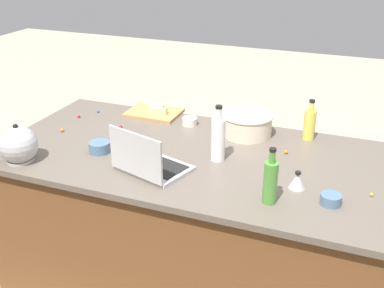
% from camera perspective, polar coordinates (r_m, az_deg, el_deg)
% --- Properties ---
extents(island_counter, '(1.93, 0.96, 0.90)m').
position_cam_1_polar(island_counter, '(2.52, -0.00, -10.36)').
color(island_counter, brown).
rests_on(island_counter, ground).
extents(laptop, '(0.36, 0.31, 0.22)m').
position_cam_1_polar(laptop, '(2.10, -5.32, -2.31)').
color(laptop, '#B7B7BC').
rests_on(laptop, island_counter).
extents(mixing_bowl_large, '(0.27, 0.27, 0.12)m').
position_cam_1_polar(mixing_bowl_large, '(2.49, 6.70, 2.46)').
color(mixing_bowl_large, beige).
rests_on(mixing_bowl_large, island_counter).
extents(bottle_vinegar, '(0.07, 0.07, 0.27)m').
position_cam_1_polar(bottle_vinegar, '(2.18, 3.18, 0.68)').
color(bottle_vinegar, white).
rests_on(bottle_vinegar, island_counter).
extents(bottle_oil, '(0.06, 0.06, 0.21)m').
position_cam_1_polar(bottle_oil, '(2.49, 14.07, 2.43)').
color(bottle_oil, '#DBC64C').
rests_on(bottle_oil, island_counter).
extents(bottle_olive, '(0.06, 0.06, 0.24)m').
position_cam_1_polar(bottle_olive, '(1.87, 9.48, -4.46)').
color(bottle_olive, '#4C8C38').
rests_on(bottle_olive, island_counter).
extents(kettle, '(0.21, 0.18, 0.20)m').
position_cam_1_polar(kettle, '(2.33, -20.31, -0.14)').
color(kettle, '#ADADB2').
rests_on(kettle, island_counter).
extents(cutting_board, '(0.30, 0.22, 0.02)m').
position_cam_1_polar(cutting_board, '(2.78, -4.65, 3.78)').
color(cutting_board, '#AD7F4C').
rests_on(cutting_board, island_counter).
extents(butter_stick_left, '(0.11, 0.04, 0.04)m').
position_cam_1_polar(butter_stick_left, '(2.79, -4.53, 4.47)').
color(butter_stick_left, '#F4E58C').
rests_on(butter_stick_left, cutting_board).
extents(butter_stick_right, '(0.11, 0.05, 0.04)m').
position_cam_1_polar(butter_stick_right, '(2.73, -4.21, 4.06)').
color(butter_stick_right, '#F4E58C').
rests_on(butter_stick_right, cutting_board).
extents(ramekin_small, '(0.10, 0.10, 0.05)m').
position_cam_1_polar(ramekin_small, '(2.34, -11.14, -0.37)').
color(ramekin_small, slate).
rests_on(ramekin_small, island_counter).
extents(ramekin_medium, '(0.08, 0.08, 0.04)m').
position_cam_1_polar(ramekin_medium, '(2.61, -0.29, 2.77)').
color(ramekin_medium, beige).
rests_on(ramekin_medium, island_counter).
extents(ramekin_wide, '(0.08, 0.08, 0.04)m').
position_cam_1_polar(ramekin_wide, '(1.95, 16.47, -6.44)').
color(ramekin_wide, slate).
rests_on(ramekin_wide, island_counter).
extents(kitchen_timer, '(0.07, 0.07, 0.08)m').
position_cam_1_polar(kitchen_timer, '(2.02, 12.65, -4.33)').
color(kitchen_timer, '#B2B2B7').
rests_on(kitchen_timer, island_counter).
extents(candy_0, '(0.02, 0.02, 0.02)m').
position_cam_1_polar(candy_0, '(2.62, -15.48, 1.63)').
color(candy_0, orange).
rests_on(candy_0, island_counter).
extents(candy_2, '(0.02, 0.02, 0.02)m').
position_cam_1_polar(candy_2, '(2.80, -13.58, 3.29)').
color(candy_2, red).
rests_on(candy_2, island_counter).
extents(candy_3, '(0.01, 0.01, 0.01)m').
position_cam_1_polar(candy_3, '(2.85, -11.32, 3.90)').
color(candy_3, blue).
rests_on(candy_3, island_counter).
extents(candy_4, '(0.02, 0.02, 0.02)m').
position_cam_1_polar(candy_4, '(2.33, 11.33, -0.95)').
color(candy_4, orange).
rests_on(candy_4, island_counter).
extents(candy_5, '(0.02, 0.02, 0.02)m').
position_cam_1_polar(candy_5, '(2.60, -8.67, 2.07)').
color(candy_5, red).
rests_on(candy_5, island_counter).
extents(candy_6, '(0.01, 0.01, 0.01)m').
position_cam_1_polar(candy_6, '(2.07, 20.93, -5.74)').
color(candy_6, yellow).
rests_on(candy_6, island_counter).
extents(candy_7, '(0.02, 0.02, 0.02)m').
position_cam_1_polar(candy_7, '(2.58, 2.74, 2.13)').
color(candy_7, '#CC3399').
rests_on(candy_7, island_counter).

